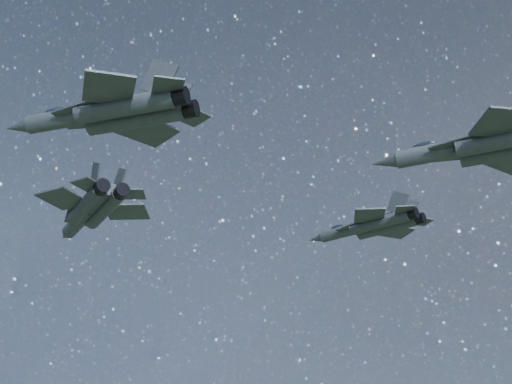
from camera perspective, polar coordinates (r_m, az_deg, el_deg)
The scene contains 4 objects.
jet_lead at distance 92.44m, azimuth -11.87°, elevation -1.19°, with size 19.38×12.78×4.96m.
jet_left at distance 90.19m, azimuth 8.59°, elevation -2.40°, with size 15.15×10.79×3.86m.
jet_right at distance 71.60m, azimuth -10.20°, elevation 5.73°, with size 19.62×13.07×4.98m.
jet_slot at distance 74.33m, azimuth 16.86°, elevation 3.35°, with size 19.76×13.45×4.96m.
Camera 1 is at (42.50, -55.30, 117.95)m, focal length 55.00 mm.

